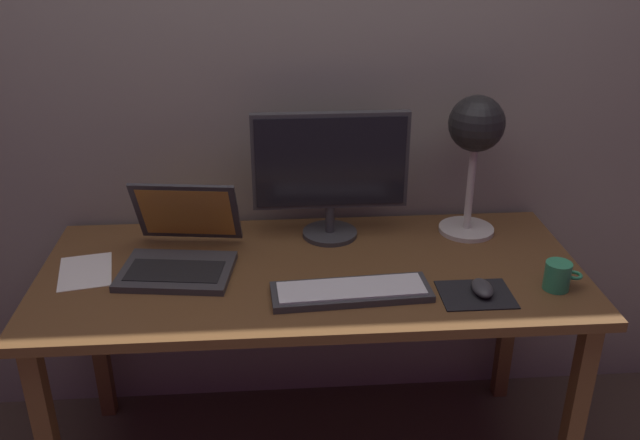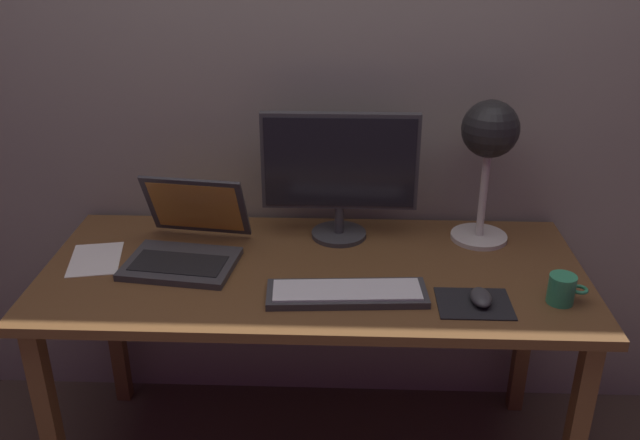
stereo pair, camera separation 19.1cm
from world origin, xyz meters
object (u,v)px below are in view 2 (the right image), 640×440
Objects in this scene: keyboard_main at (347,293)px; mouse at (481,297)px; laptop at (188,236)px; desk_lamp at (489,140)px; monitor at (340,169)px; coffee_mug at (562,289)px.

keyboard_main is 0.36m from mouse.
laptop is 0.82× the size of desk_lamp.
monitor is at bearing 17.71° from laptop.
keyboard_main is at bearing -85.95° from monitor.
desk_lamp reaches higher than mouse.
mouse is 0.22m from coffee_mug.
laptop is 0.96m from desk_lamp.
coffee_mug is (0.61, -0.38, -0.19)m from monitor.
desk_lamp reaches higher than keyboard_main.
keyboard_main is 0.65m from desk_lamp.
coffee_mug is at bearing -0.58° from keyboard_main.
mouse is (0.39, -0.40, -0.21)m from monitor.
desk_lamp is (0.91, 0.14, 0.27)m from laptop.
laptop reaches higher than keyboard_main.
keyboard_main is (0.03, -0.38, -0.22)m from monitor.
desk_lamp is 4.75× the size of mouse.
monitor is 1.07× the size of desk_lamp.
monitor reaches higher than laptop.
coffee_mug reaches higher than keyboard_main.
keyboard_main is 0.54m from laptop.
monitor is at bearing 94.05° from keyboard_main.
coffee_mug is (1.06, -0.24, -0.02)m from laptop.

